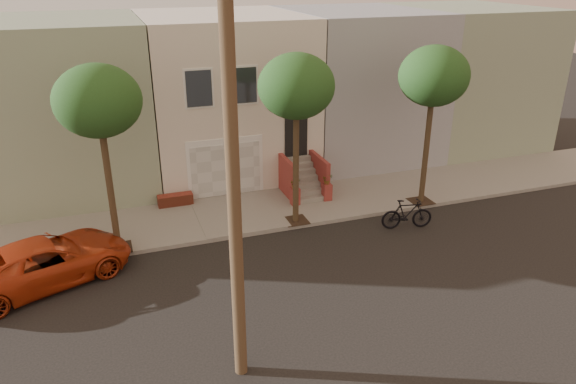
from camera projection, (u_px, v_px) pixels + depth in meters
name	position (u px, v px, depth m)	size (l,w,h in m)	color
ground	(308.00, 281.00, 16.82)	(90.00, 90.00, 0.00)	black
sidewalk	(260.00, 211.00, 21.44)	(40.00, 3.70, 0.15)	gray
house_row	(223.00, 92.00, 25.10)	(33.10, 11.70, 7.00)	silver
tree_left	(98.00, 102.00, 16.47)	(2.70, 2.57, 6.30)	#2D2116
tree_mid	(296.00, 87.00, 18.45)	(2.70, 2.57, 6.30)	#2D2116
tree_right	(434.00, 77.00, 20.12)	(2.70, 2.57, 6.30)	#2D2116
pickup_truck	(46.00, 261.00, 16.57)	(2.36, 5.13, 1.42)	#B53615
motorcycle	(407.00, 214.00, 20.00)	(0.55, 1.93, 1.16)	black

